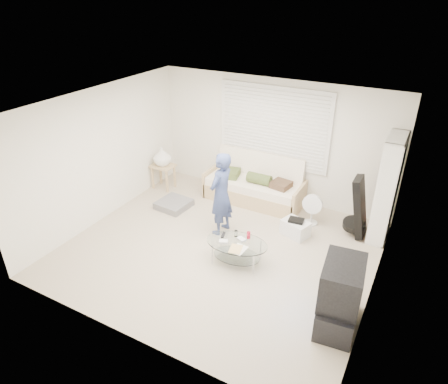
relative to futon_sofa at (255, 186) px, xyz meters
The scene contains 13 objects.
ground 1.91m from the futon_sofa, 83.72° to the right, with size 5.00×5.00×0.00m, color tan.
room_shell 1.92m from the futon_sofa, 81.59° to the right, with size 5.02×4.52×2.51m.
window_blinds 1.28m from the futon_sofa, 57.81° to the left, with size 2.32×0.08×1.62m.
futon_sofa is the anchor object (origin of this frame).
grey_floor_pillow 1.71m from the futon_sofa, 141.28° to the right, with size 0.61×0.61×0.14m, color slate.
side_table 2.10m from the futon_sofa, 167.86° to the right, with size 0.48×0.39×0.96m.
bookshelf 2.61m from the futon_sofa, ahead, with size 0.30×0.80×1.90m.
guitar_case 2.19m from the futon_sofa, ahead, with size 0.41×0.42×1.12m.
floor_fan 1.38m from the futon_sofa, 13.90° to the right, with size 0.38×0.26×0.63m.
storage_bin 1.48m from the futon_sofa, 34.95° to the right, with size 0.56×0.47×0.33m.
tv_unit 3.55m from the futon_sofa, 47.32° to the right, with size 0.58×0.95×0.98m.
coffee_table 2.14m from the futon_sofa, 73.16° to the right, with size 1.09×0.77×0.50m.
standing_person 1.45m from the futon_sofa, 91.54° to the right, with size 0.57×0.37×1.55m, color navy.
Camera 1 is at (2.76, -4.94, 4.10)m, focal length 32.00 mm.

